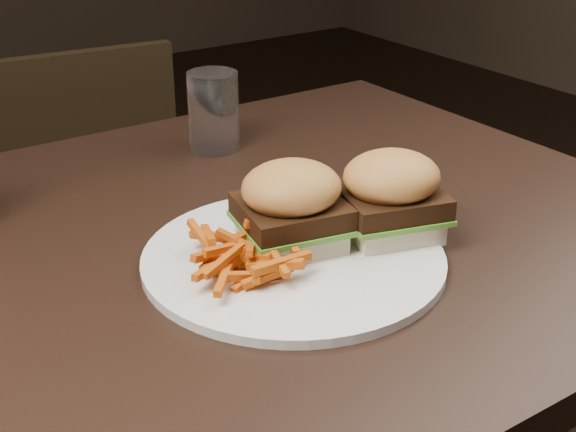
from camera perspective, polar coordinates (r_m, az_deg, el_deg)
dining_table at (r=0.87m, az=-9.00°, el=-3.86°), size 1.20×0.80×0.04m
chair_far at (r=1.70m, az=-15.17°, el=-0.70°), size 0.41×0.41×0.04m
plate at (r=0.84m, az=0.39°, el=-3.03°), size 0.32×0.32×0.01m
sandwich_half_a at (r=0.85m, az=0.24°, el=-1.42°), size 0.11×0.11×0.02m
sandwich_half_b at (r=0.88m, az=7.19°, el=-0.55°), size 0.12×0.11×0.02m
fries_pile at (r=0.80m, az=-3.12°, el=-2.32°), size 0.12×0.12×0.04m
tumbler at (r=1.13m, az=-5.32°, el=7.41°), size 0.08×0.08×0.11m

